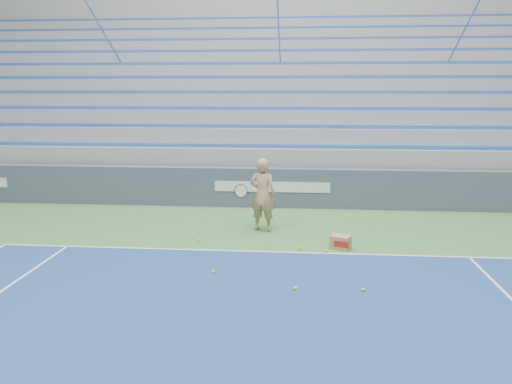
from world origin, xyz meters
TOP-DOWN VIEW (x-y plane):
  - sponsor_barrier at (0.00, 15.88)m, footprint 30.00×0.32m
  - bleachers at (0.00, 21.60)m, footprint 31.00×9.15m
  - tennis_player at (-0.10, 13.47)m, footprint 0.96×0.90m
  - ball_box at (1.62, 12.24)m, footprint 0.46×0.42m
  - tennis_ball_0 at (0.70, 9.98)m, footprint 0.07×0.07m
  - tennis_ball_1 at (0.77, 12.08)m, footprint 0.07×0.07m
  - tennis_ball_2 at (1.82, 10.01)m, footprint 0.07×0.07m
  - tennis_ball_3 at (-0.78, 10.62)m, footprint 0.07×0.07m
  - tennis_ball_4 at (-1.40, 12.45)m, footprint 0.07×0.07m
  - tennis_ball_5 at (1.30, 11.99)m, footprint 0.07×0.07m

SIDE VIEW (x-z plane):
  - tennis_ball_0 at x=0.70m, z-range 0.00..0.07m
  - tennis_ball_1 at x=0.77m, z-range 0.00..0.07m
  - tennis_ball_2 at x=1.82m, z-range 0.00..0.07m
  - tennis_ball_3 at x=-0.78m, z-range 0.00..0.07m
  - tennis_ball_4 at x=-1.40m, z-range 0.00..0.07m
  - tennis_ball_5 at x=1.30m, z-range 0.00..0.07m
  - ball_box at x=1.62m, z-range 0.00..0.29m
  - sponsor_barrier at x=0.00m, z-range 0.00..1.10m
  - tennis_player at x=-0.10m, z-range 0.00..1.72m
  - bleachers at x=0.00m, z-range -1.29..6.01m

